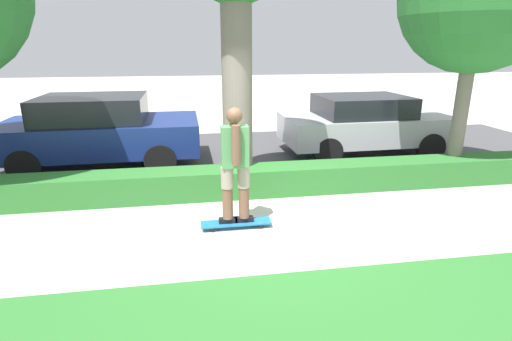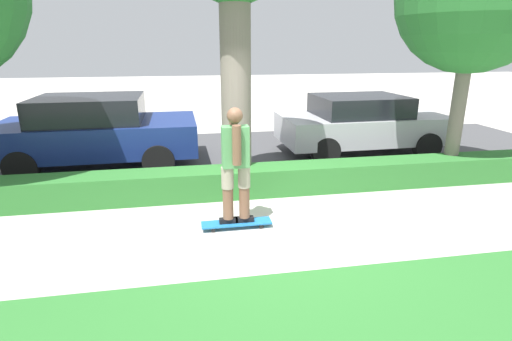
{
  "view_description": "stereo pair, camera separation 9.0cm",
  "coord_description": "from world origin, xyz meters",
  "px_view_note": "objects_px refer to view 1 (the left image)",
  "views": [
    {
      "loc": [
        -1.12,
        -4.87,
        2.49
      ],
      "look_at": [
        -0.22,
        0.6,
        0.74
      ],
      "focal_mm": 28.0,
      "sensor_mm": 36.0,
      "label": 1
    },
    {
      "loc": [
        -1.21,
        -4.86,
        2.49
      ],
      "look_at": [
        -0.22,
        0.6,
        0.74
      ],
      "focal_mm": 28.0,
      "sensor_mm": 36.0,
      "label": 2
    }
  ],
  "objects_px": {
    "skateboard": "(236,223)",
    "parked_car_middle": "(364,123)",
    "parked_car_front": "(100,130)",
    "skater_person": "(235,163)"
  },
  "relations": [
    {
      "from": "skateboard",
      "to": "parked_car_middle",
      "type": "bearing_deg",
      "value": 45.98
    },
    {
      "from": "parked_car_front",
      "to": "parked_car_middle",
      "type": "height_order",
      "value": "parked_car_front"
    },
    {
      "from": "skater_person",
      "to": "parked_car_middle",
      "type": "distance_m",
      "value": 4.98
    },
    {
      "from": "skater_person",
      "to": "parked_car_front",
      "type": "height_order",
      "value": "skater_person"
    },
    {
      "from": "skateboard",
      "to": "parked_car_front",
      "type": "bearing_deg",
      "value": 124.92
    },
    {
      "from": "skateboard",
      "to": "parked_car_middle",
      "type": "relative_size",
      "value": 0.26
    },
    {
      "from": "parked_car_front",
      "to": "parked_car_middle",
      "type": "relative_size",
      "value": 1.04
    },
    {
      "from": "parked_car_front",
      "to": "skateboard",
      "type": "bearing_deg",
      "value": -55.97
    },
    {
      "from": "skateboard",
      "to": "parked_car_middle",
      "type": "height_order",
      "value": "parked_car_middle"
    },
    {
      "from": "parked_car_front",
      "to": "parked_car_middle",
      "type": "distance_m",
      "value": 5.94
    }
  ]
}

